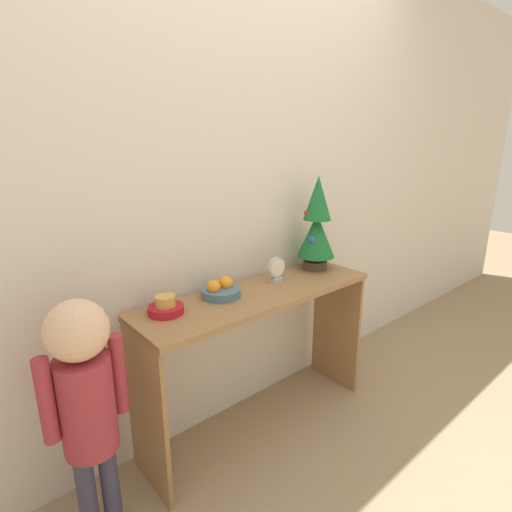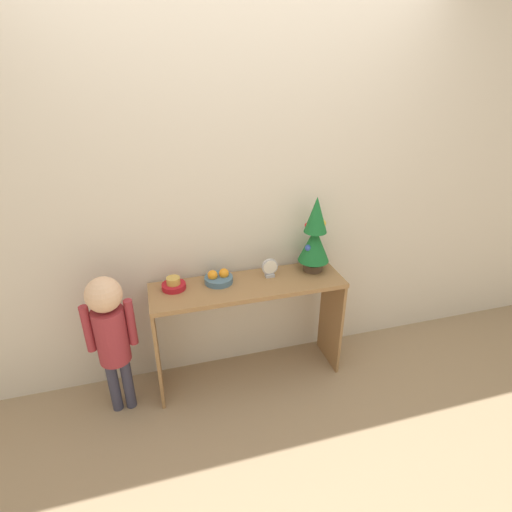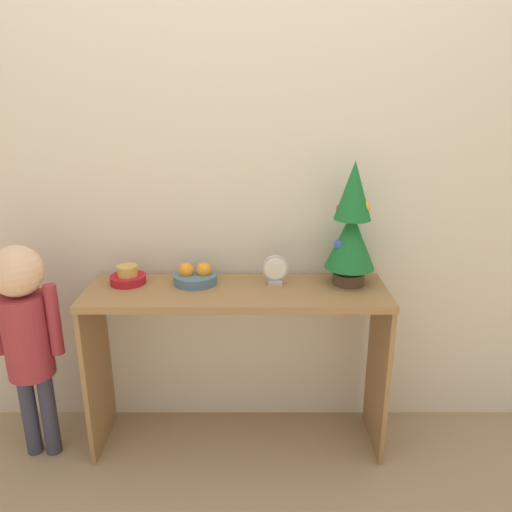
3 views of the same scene
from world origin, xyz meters
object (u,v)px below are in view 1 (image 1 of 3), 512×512
object	(u,v)px
fruit_bowl	(221,290)
singing_bowl	(166,307)
desk_clock	(276,270)
mini_tree	(317,224)
child_figure	(85,392)

from	to	relation	value
fruit_bowl	singing_bowl	world-z (taller)	fruit_bowl
desk_clock	mini_tree	bearing A→B (deg)	1.94
child_figure	fruit_bowl	bearing A→B (deg)	12.42
mini_tree	child_figure	world-z (taller)	mini_tree
desk_clock	singing_bowl	bearing A→B (deg)	178.70
mini_tree	singing_bowl	world-z (taller)	mini_tree
singing_bowl	child_figure	size ratio (longest dim) A/B	0.16
fruit_bowl	desk_clock	size ratio (longest dim) A/B	1.42
mini_tree	singing_bowl	xyz separation A→B (m)	(-0.93, 0.00, -0.23)
singing_bowl	child_figure	bearing A→B (deg)	-159.72
mini_tree	singing_bowl	size ratio (longest dim) A/B	3.48
desk_clock	child_figure	bearing A→B (deg)	-172.64
fruit_bowl	desk_clock	xyz separation A→B (m)	(0.34, -0.02, 0.03)
fruit_bowl	mini_tree	bearing A→B (deg)	-0.67
singing_bowl	desk_clock	size ratio (longest dim) A/B	1.16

